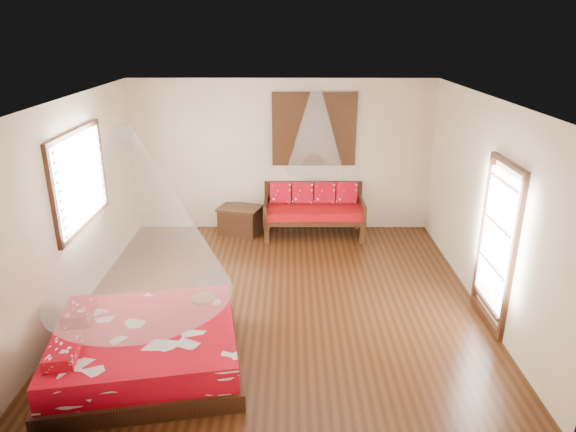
# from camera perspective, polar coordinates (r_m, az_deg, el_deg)

# --- Properties ---
(room) EXTENTS (5.54, 5.54, 2.84)m
(room) POSITION_cam_1_polar(r_m,az_deg,el_deg) (6.87, -0.91, 1.21)
(room) COLOR #32180B
(room) RESTS_ON ground
(bed) EXTENTS (2.35, 2.19, 0.64)m
(bed) POSITION_cam_1_polar(r_m,az_deg,el_deg) (6.17, -15.62, -13.96)
(bed) COLOR black
(bed) RESTS_ON floor
(daybed) EXTENTS (1.82, 0.81, 0.95)m
(daybed) POSITION_cam_1_polar(r_m,az_deg,el_deg) (9.42, 2.87, 0.91)
(daybed) COLOR black
(daybed) RESTS_ON floor
(storage_chest) EXTENTS (0.88, 0.75, 0.51)m
(storage_chest) POSITION_cam_1_polar(r_m,az_deg,el_deg) (9.60, -5.32, -0.42)
(storage_chest) COLOR black
(storage_chest) RESTS_ON floor
(shutter_panel) EXTENTS (1.52, 0.06, 1.32)m
(shutter_panel) POSITION_cam_1_polar(r_m,az_deg,el_deg) (9.38, 2.93, 9.56)
(shutter_panel) COLOR black
(shutter_panel) RESTS_ON wall_back
(window_left) EXTENTS (0.10, 1.74, 1.34)m
(window_left) POSITION_cam_1_polar(r_m,az_deg,el_deg) (7.52, -22.06, 3.80)
(window_left) COLOR black
(window_left) RESTS_ON wall_left
(glazed_door) EXTENTS (0.08, 1.02, 2.16)m
(glazed_door) POSITION_cam_1_polar(r_m,az_deg,el_deg) (6.93, 22.12, -3.11)
(glazed_door) COLOR black
(glazed_door) RESTS_ON floor
(wine_tray) EXTENTS (0.29, 0.29, 0.23)m
(wine_tray) POSITION_cam_1_polar(r_m,az_deg,el_deg) (6.43, -9.40, -8.66)
(wine_tray) COLOR brown
(wine_tray) RESTS_ON bed
(mosquito_net_main) EXTENTS (1.98, 1.98, 1.80)m
(mosquito_net_main) POSITION_cam_1_polar(r_m,az_deg,el_deg) (5.45, -17.01, 0.13)
(mosquito_net_main) COLOR white
(mosquito_net_main) RESTS_ON ceiling
(mosquito_net_daybed) EXTENTS (1.01, 1.01, 1.50)m
(mosquito_net_daybed) POSITION_cam_1_polar(r_m,az_deg,el_deg) (8.90, 3.08, 9.63)
(mosquito_net_daybed) COLOR white
(mosquito_net_daybed) RESTS_ON ceiling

